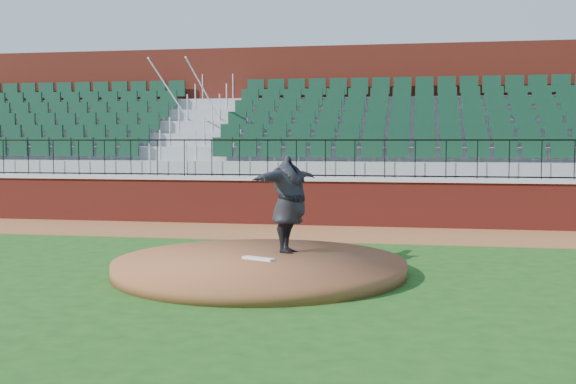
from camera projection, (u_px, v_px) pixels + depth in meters
The scene contains 10 objects.
ground at pixel (272, 273), 12.22m from camera, with size 90.00×90.00×0.00m, color #194614.
warning_track at pixel (317, 233), 17.52m from camera, with size 34.00×3.20×0.01m, color brown.
field_wall at pixel (325, 203), 19.04m from camera, with size 34.00×0.35×1.20m, color maroon.
wall_cap at pixel (325, 179), 18.99m from camera, with size 34.00×0.45×0.10m, color #B7B7B7.
wall_railing at pixel (325, 159), 18.95m from camera, with size 34.00×0.05×1.00m, color black, non-canonical shape.
seating_stands at pixel (337, 140), 21.59m from camera, with size 34.00×5.10×4.60m, color gray, non-canonical shape.
concourse_wall at pixel (346, 127), 24.30m from camera, with size 34.00×0.50×5.50m, color maroon.
pitchers_mound at pixel (260, 267), 12.16m from camera, with size 5.01×5.01×0.25m, color brown.
pitching_rubber at pixel (258, 259), 12.12m from camera, with size 0.60×0.15×0.04m, color white.
pitcher at pixel (289, 204), 12.83m from camera, with size 2.18×0.59×1.77m, color black.
Camera 1 is at (2.47, -11.83, 2.30)m, focal length 44.17 mm.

